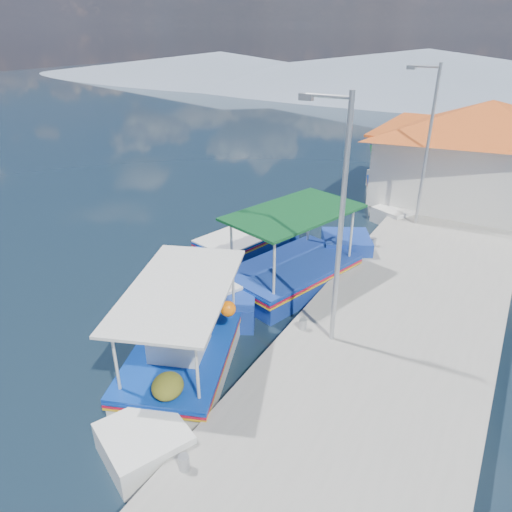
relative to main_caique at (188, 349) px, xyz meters
The scene contains 10 objects.
ground 1.79m from the main_caique, behind, with size 160.00×160.00×0.00m, color black.
quay 7.48m from the main_caique, 55.90° to the left, with size 5.00×44.00×0.50m, color gray.
bollards 5.83m from the main_caique, 68.98° to the left, with size 0.20×17.20×0.30m.
main_caique is the anchor object (origin of this frame).
caique_green_canopy 4.95m from the main_caique, 84.63° to the left, with size 3.75×7.46×2.91m.
caique_blue_hull 6.76m from the main_caique, 109.73° to the left, with size 2.77×5.95×1.09m.
caique_far 14.55m from the main_caique, 86.13° to the left, with size 3.70×6.85×2.55m.
harbor_building 16.01m from the main_caique, 73.54° to the left, with size 10.49×10.49×4.40m.
lamp_post_near 4.89m from the main_caique, 38.06° to the left, with size 1.21×0.14×6.00m.
lamp_post_far 12.02m from the main_caique, 75.96° to the left, with size 1.21×0.14×6.00m.
Camera 1 is at (7.87, -7.47, 7.64)m, focal length 33.05 mm.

